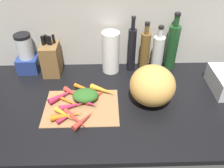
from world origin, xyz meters
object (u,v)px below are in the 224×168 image
object	(u,v)px
carrot_9	(62,95)
paper_towel_roll	(111,52)
carrot_12	(84,120)
winter_squash	(152,86)
carrot_4	(67,116)
knife_block	(51,59)
bottle_3	(172,46)
carrot_8	(96,96)
carrot_6	(87,102)
carrot_2	(88,90)
carrot_10	(103,90)
carrot_1	(67,117)
bottle_2	(158,54)
bottle_1	(145,51)
carrot_7	(64,114)
carrot_0	(73,93)
cutting_board	(82,107)
blender_appliance	(27,56)
carrot_5	(69,101)
carrot_3	(76,119)
carrot_11	(72,106)
bottle_0	(132,49)

from	to	relation	value
carrot_9	paper_towel_roll	size ratio (longest dim) A/B	0.61
carrot_12	winter_squash	xyz separation A→B (cm)	(35.59, 15.44, 8.49)
carrot_4	knife_block	bearing A→B (deg)	108.62
bottle_3	winter_squash	bearing A→B (deg)	-117.65
carrot_8	knife_block	distance (cm)	39.34
carrot_9	paper_towel_roll	bearing A→B (deg)	45.07
carrot_6	carrot_12	bearing A→B (deg)	-94.06
winter_squash	carrot_12	bearing A→B (deg)	-156.55
carrot_2	carrot_8	world-z (taller)	carrot_8
carrot_10	winter_squash	world-z (taller)	winter_squash
carrot_9	bottle_3	bearing A→B (deg)	24.56
carrot_1	bottle_2	size ratio (longest dim) A/B	0.37
carrot_12	bottle_1	distance (cm)	59.36
carrot_9	bottle_2	distance (cm)	63.48
carrot_8	carrot_10	distance (cm)	6.41
carrot_12	knife_block	xyz separation A→B (cm)	(-22.46, 44.26, 8.13)
carrot_7	carrot_8	world-z (taller)	carrot_7
carrot_1	carrot_7	xyz separation A→B (cm)	(-1.39, 1.59, 0.34)
carrot_0	winter_squash	size ratio (longest dim) A/B	0.52
carrot_0	carrot_7	distance (cm)	16.86
bottle_2	cutting_board	bearing A→B (deg)	-143.32
cutting_board	carrot_1	world-z (taller)	carrot_1
carrot_6	carrot_4	bearing A→B (deg)	-134.65
carrot_1	paper_towel_roll	xyz separation A→B (cm)	(23.09, 43.54, 11.39)
carrot_10	knife_block	bearing A→B (deg)	145.90
carrot_4	blender_appliance	xyz separation A→B (cm)	(-29.70, 44.83, 8.39)
carrot_6	bottle_2	distance (cm)	54.72
carrot_7	carrot_8	size ratio (longest dim) A/B	0.84
carrot_10	paper_towel_roll	size ratio (longest dim) A/B	0.60
cutting_board	knife_block	world-z (taller)	knife_block
bottle_2	carrot_4	bearing A→B (deg)	-141.02
carrot_8	bottle_1	size ratio (longest dim) A/B	0.46
carrot_6	carrot_10	distance (cm)	13.36
paper_towel_roll	carrot_4	bearing A→B (deg)	-117.97
cutting_board	bottle_3	bearing A→B (deg)	34.36
blender_appliance	carrot_7	bearing A→B (deg)	-57.09
carrot_6	blender_appliance	world-z (taller)	blender_appliance
carrot_6	winter_squash	size ratio (longest dim) A/B	0.54
carrot_0	carrot_5	xyz separation A→B (cm)	(-1.34, -6.68, -0.50)
carrot_9	carrot_10	bearing A→B (deg)	10.08
carrot_0	carrot_8	distance (cm)	13.35
carrot_3	carrot_11	distance (cm)	10.08
carrot_7	knife_block	distance (cm)	42.72
carrot_9	bottle_0	distance (cm)	51.34
carrot_7	bottle_2	xyz separation A→B (cm)	(53.65, 40.89, 10.32)
winter_squash	bottle_2	xyz separation A→B (cm)	(8.01, 29.64, 1.84)
paper_towel_roll	carrot_9	bearing A→B (deg)	-134.93
carrot_7	winter_squash	size ratio (longest dim) A/B	0.52
carrot_12	bottle_3	size ratio (longest dim) A/B	0.38
carrot_0	blender_appliance	bearing A→B (deg)	138.76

